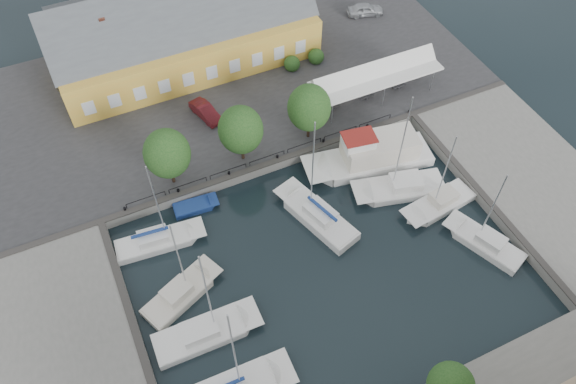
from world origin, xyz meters
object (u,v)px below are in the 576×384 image
object	(u,v)px
trawler	(373,156)
west_boat_a	(159,242)
west_boat_b	(181,295)
east_boat_b	(439,204)
car_silver	(365,9)
east_boat_a	(401,189)
center_sailboat	(317,217)
car_red	(206,112)
launch_nw	(195,207)
west_boat_c	(205,334)
tent_canopy	(376,76)
east_boat_c	(485,244)
warehouse	(180,37)

from	to	relation	value
trawler	west_boat_a	world-z (taller)	west_boat_a
west_boat_b	east_boat_b	bearing A→B (deg)	-2.62
trawler	west_boat_a	bearing A→B (deg)	-179.11
car_silver	east_boat_a	bearing A→B (deg)	174.01
center_sailboat	car_silver	bearing A→B (deg)	52.46
car_red	trawler	xyz separation A→B (m)	(12.79, -12.06, -0.67)
car_red	center_sailboat	bearing A→B (deg)	-88.68
center_sailboat	west_boat_b	xyz separation A→B (m)	(-13.64, -2.26, -0.10)
trawler	west_boat_a	xyz separation A→B (m)	(-21.76, -0.34, -0.74)
east_boat_a	launch_nw	xyz separation A→B (m)	(-18.30, 6.22, -0.17)
east_boat_a	west_boat_c	xyz separation A→B (m)	(-21.69, -6.02, -0.00)
west_boat_b	launch_nw	bearing A→B (deg)	63.82
tent_canopy	west_boat_a	bearing A→B (deg)	-163.23
east_boat_a	west_boat_b	distance (m)	22.41
car_red	launch_nw	size ratio (longest dim) A/B	0.98
east_boat_c	west_boat_a	world-z (taller)	west_boat_a
east_boat_b	west_boat_c	world-z (taller)	west_boat_c
center_sailboat	warehouse	bearing A→B (deg)	99.35
tent_canopy	launch_nw	size ratio (longest dim) A/B	3.27
warehouse	east_boat_c	bearing A→B (deg)	-64.49
tent_canopy	east_boat_b	distance (m)	15.28
car_silver	center_sailboat	bearing A→B (deg)	158.87
west_boat_c	west_boat_b	bearing A→B (deg)	98.96
trawler	east_boat_a	distance (m)	4.27
center_sailboat	launch_nw	distance (m)	11.30
trawler	launch_nw	world-z (taller)	trawler
car_silver	car_red	size ratio (longest dim) A/B	1.05
tent_canopy	east_boat_b	bearing A→B (deg)	-95.96
car_red	west_boat_c	world-z (taller)	west_boat_c
tent_canopy	trawler	bearing A→B (deg)	-120.69
east_boat_c	west_boat_c	world-z (taller)	west_boat_c
car_red	trawler	distance (m)	17.59
east_boat_c	west_boat_c	distance (m)	25.18
car_silver	east_boat_b	bearing A→B (deg)	-179.67
west_boat_b	tent_canopy	bearing A→B (deg)	27.69
warehouse	east_boat_c	size ratio (longest dim) A/B	2.99
tent_canopy	west_boat_b	world-z (taller)	west_boat_b
east_boat_a	west_boat_b	xyz separation A→B (m)	(-22.33, -1.98, -0.00)
trawler	east_boat_a	size ratio (longest dim) A/B	1.06
warehouse	trawler	world-z (taller)	warehouse
warehouse	launch_nw	bearing A→B (deg)	-105.74
tent_canopy	east_boat_b	world-z (taller)	east_boat_b
west_boat_b	car_silver	bearing A→B (deg)	39.57
center_sailboat	launch_nw	size ratio (longest dim) A/B	2.86
center_sailboat	trawler	bearing A→B (deg)	25.90
car_red	east_boat_a	world-z (taller)	east_boat_a
warehouse	trawler	bearing A→B (deg)	-60.55
tent_canopy	launch_nw	distance (m)	23.01
east_boat_c	west_boat_c	size ratio (longest dim) A/B	0.82
tent_canopy	east_boat_a	distance (m)	12.77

